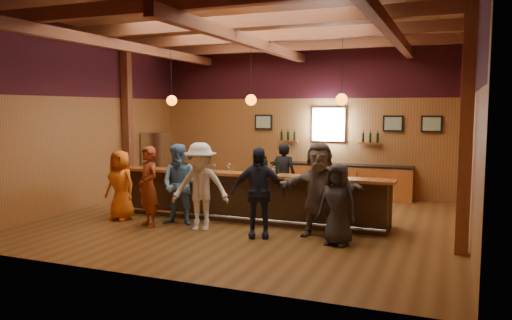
{
  "coord_description": "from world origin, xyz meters",
  "views": [
    {
      "loc": [
        4.15,
        -10.16,
        2.53
      ],
      "look_at": [
        0.0,
        0.3,
        1.35
      ],
      "focal_mm": 35.0,
      "sensor_mm": 36.0,
      "label": 1
    }
  ],
  "objects_px": {
    "customer_denim": "(180,185)",
    "ice_bucket": "(260,169)",
    "customer_navy": "(258,192)",
    "customer_brown": "(319,189)",
    "customer_white": "(201,187)",
    "stainless_fridge": "(158,162)",
    "bartender": "(284,177)",
    "customer_redvest": "(148,187)",
    "customer_dark": "(338,205)",
    "bottle_a": "(266,166)",
    "bar_counter": "(254,197)",
    "back_bar_cabinet": "(340,181)",
    "customer_orange": "(121,185)"
  },
  "relations": [
    {
      "from": "customer_denim",
      "to": "ice_bucket",
      "type": "relative_size",
      "value": 8.15
    },
    {
      "from": "customer_navy",
      "to": "customer_brown",
      "type": "bearing_deg",
      "value": 5.57
    },
    {
      "from": "customer_navy",
      "to": "customer_white",
      "type": "bearing_deg",
      "value": 157.08
    },
    {
      "from": "stainless_fridge",
      "to": "bartender",
      "type": "height_order",
      "value": "stainless_fridge"
    },
    {
      "from": "customer_navy",
      "to": "customer_brown",
      "type": "height_order",
      "value": "customer_brown"
    },
    {
      "from": "stainless_fridge",
      "to": "customer_redvest",
      "type": "height_order",
      "value": "stainless_fridge"
    },
    {
      "from": "stainless_fridge",
      "to": "customer_dark",
      "type": "relative_size",
      "value": 1.19
    },
    {
      "from": "customer_navy",
      "to": "bottle_a",
      "type": "relative_size",
      "value": 4.8
    },
    {
      "from": "bar_counter",
      "to": "customer_redvest",
      "type": "relative_size",
      "value": 3.67
    },
    {
      "from": "customer_white",
      "to": "bartender",
      "type": "height_order",
      "value": "customer_white"
    },
    {
      "from": "back_bar_cabinet",
      "to": "customer_dark",
      "type": "relative_size",
      "value": 2.64
    },
    {
      "from": "bar_counter",
      "to": "customer_brown",
      "type": "height_order",
      "value": "customer_brown"
    },
    {
      "from": "stainless_fridge",
      "to": "customer_denim",
      "type": "distance_m",
      "value": 4.46
    },
    {
      "from": "stainless_fridge",
      "to": "customer_redvest",
      "type": "relative_size",
      "value": 1.05
    },
    {
      "from": "customer_white",
      "to": "customer_brown",
      "type": "bearing_deg",
      "value": -6.2
    },
    {
      "from": "customer_orange",
      "to": "customer_brown",
      "type": "xyz_separation_m",
      "value": [
        4.54,
        0.22,
        0.15
      ]
    },
    {
      "from": "customer_denim",
      "to": "customer_dark",
      "type": "distance_m",
      "value": 3.53
    },
    {
      "from": "customer_brown",
      "to": "bottle_a",
      "type": "relative_size",
      "value": 5.07
    },
    {
      "from": "stainless_fridge",
      "to": "bartender",
      "type": "xyz_separation_m",
      "value": [
        4.42,
        -1.25,
        -0.05
      ]
    },
    {
      "from": "back_bar_cabinet",
      "to": "customer_redvest",
      "type": "height_order",
      "value": "customer_redvest"
    },
    {
      "from": "customer_white",
      "to": "customer_orange",
      "type": "bearing_deg",
      "value": 159.38
    },
    {
      "from": "bar_counter",
      "to": "customer_denim",
      "type": "relative_size",
      "value": 3.58
    },
    {
      "from": "customer_brown",
      "to": "customer_dark",
      "type": "distance_m",
      "value": 0.7
    },
    {
      "from": "stainless_fridge",
      "to": "customer_dark",
      "type": "xyz_separation_m",
      "value": [
        6.32,
        -3.8,
        -0.14
      ]
    },
    {
      "from": "back_bar_cabinet",
      "to": "stainless_fridge",
      "type": "distance_m",
      "value": 5.43
    },
    {
      "from": "customer_orange",
      "to": "customer_white",
      "type": "relative_size",
      "value": 0.87
    },
    {
      "from": "customer_navy",
      "to": "bottle_a",
      "type": "xyz_separation_m",
      "value": [
        -0.29,
        1.2,
        0.37
      ]
    },
    {
      "from": "customer_redvest",
      "to": "customer_navy",
      "type": "bearing_deg",
      "value": 31.44
    },
    {
      "from": "customer_redvest",
      "to": "back_bar_cabinet",
      "type": "bearing_deg",
      "value": 89.07
    },
    {
      "from": "bar_counter",
      "to": "customer_dark",
      "type": "distance_m",
      "value": 2.59
    },
    {
      "from": "customer_brown",
      "to": "customer_orange",
      "type": "bearing_deg",
      "value": 174.48
    },
    {
      "from": "back_bar_cabinet",
      "to": "stainless_fridge",
      "type": "height_order",
      "value": "stainless_fridge"
    },
    {
      "from": "stainless_fridge",
      "to": "customer_redvest",
      "type": "xyz_separation_m",
      "value": [
        2.26,
        -3.87,
        -0.04
      ]
    },
    {
      "from": "stainless_fridge",
      "to": "bartender",
      "type": "relative_size",
      "value": 1.06
    },
    {
      "from": "customer_redvest",
      "to": "customer_brown",
      "type": "height_order",
      "value": "customer_brown"
    },
    {
      "from": "customer_white",
      "to": "bottle_a",
      "type": "xyz_separation_m",
      "value": [
        1.03,
        1.11,
        0.34
      ]
    },
    {
      "from": "stainless_fridge",
      "to": "customer_redvest",
      "type": "distance_m",
      "value": 4.48
    },
    {
      "from": "customer_orange",
      "to": "bottle_a",
      "type": "relative_size",
      "value": 4.27
    },
    {
      "from": "bar_counter",
      "to": "customer_navy",
      "type": "distance_m",
      "value": 1.56
    },
    {
      "from": "customer_brown",
      "to": "ice_bucket",
      "type": "xyz_separation_m",
      "value": [
        -1.45,
        0.54,
        0.28
      ]
    },
    {
      "from": "customer_redvest",
      "to": "ice_bucket",
      "type": "relative_size",
      "value": 7.96
    },
    {
      "from": "back_bar_cabinet",
      "to": "bartender",
      "type": "relative_size",
      "value": 2.36
    },
    {
      "from": "customer_denim",
      "to": "bartender",
      "type": "xyz_separation_m",
      "value": [
        1.62,
        2.22,
        -0.03
      ]
    },
    {
      "from": "customer_redvest",
      "to": "ice_bucket",
      "type": "bearing_deg",
      "value": 57.24
    },
    {
      "from": "customer_dark",
      "to": "customer_redvest",
      "type": "bearing_deg",
      "value": -168.47
    },
    {
      "from": "customer_redvest",
      "to": "customer_brown",
      "type": "distance_m",
      "value": 3.62
    },
    {
      "from": "customer_white",
      "to": "bar_counter",
      "type": "bearing_deg",
      "value": 46.27
    },
    {
      "from": "back_bar_cabinet",
      "to": "customer_brown",
      "type": "bearing_deg",
      "value": -83.12
    },
    {
      "from": "customer_dark",
      "to": "customer_brown",
      "type": "bearing_deg",
      "value": 146.11
    },
    {
      "from": "stainless_fridge",
      "to": "bartender",
      "type": "bearing_deg",
      "value": -15.78
    }
  ]
}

